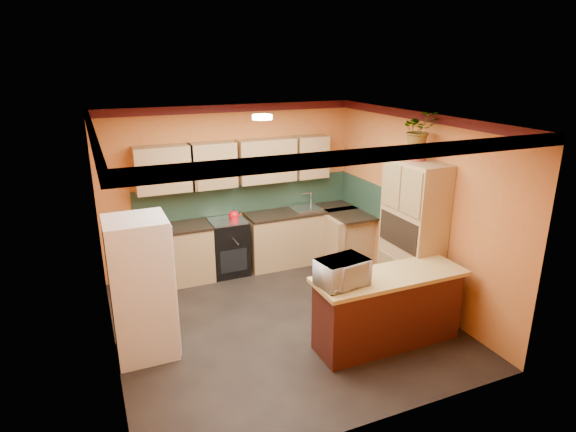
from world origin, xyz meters
The scene contains 15 objects.
room_shell centered at (0.02, 0.28, 2.09)m, with size 4.24×4.24×2.72m.
base_cabinets_back centered at (0.44, 1.80, 0.44)m, with size 3.65×0.60×0.88m, color tan.
countertop_back centered at (0.44, 1.80, 0.90)m, with size 3.65×0.62×0.04m, color black.
stove centered at (-0.19, 1.80, 0.46)m, with size 0.58×0.58×0.91m, color black.
kettle centered at (-0.09, 1.75, 1.00)m, with size 0.17×0.17×0.18m, color red, non-canonical shape.
sink centered at (1.21, 1.80, 0.94)m, with size 0.48×0.40×0.03m, color silver.
base_cabinets_right centered at (1.80, 1.29, 0.44)m, with size 0.60×0.80×0.88m, color tan.
countertop_right centered at (1.80, 1.29, 0.90)m, with size 0.62×0.80×0.04m, color black.
fridge centered at (-1.75, -0.01, 0.85)m, with size 0.68×0.66×1.70m, color white.
pantry centered at (1.85, -0.27, 1.05)m, with size 0.48×0.90×2.10m, color tan.
fern_pot centered at (1.85, -0.22, 2.18)m, with size 0.22×0.22×0.16m, color maroon.
fern centered at (1.85, -0.22, 2.50)m, with size 0.44×0.38×0.49m, color tan.
breakfast_bar centered at (1.01, -0.98, 0.44)m, with size 1.80×0.55×0.88m, color #461C10.
bar_top centered at (1.01, -0.98, 0.91)m, with size 1.90×0.65×0.05m, color tan.
microwave centered at (0.35, -0.98, 1.09)m, with size 0.56×0.38×0.31m, color white.
Camera 1 is at (-2.17, -5.29, 3.38)m, focal length 30.00 mm.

